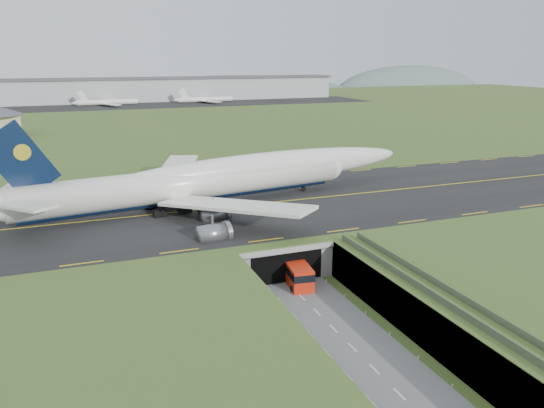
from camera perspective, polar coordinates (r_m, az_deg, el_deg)
name	(u,v)px	position (r m, az deg, el deg)	size (l,w,h in m)	color
ground	(308,304)	(78.16, 3.88, -10.73)	(900.00, 900.00, 0.00)	#405B24
airfield_deck	(308,285)	(76.89, 3.92, -8.72)	(800.00, 800.00, 6.00)	gray
trench_road	(332,328)	(72.17, 6.45, -13.07)	(12.00, 75.00, 0.20)	slate
taxiway	(238,206)	(104.87, -3.64, -0.23)	(800.00, 44.00, 0.18)	black
tunnel_portal	(267,246)	(91.04, -0.51, -4.51)	(17.00, 22.30, 6.00)	gray
guideway	(463,316)	(67.03, 19.86, -11.30)	(3.00, 53.00, 7.05)	#A8A8A3
jumbo_jet	(221,179)	(105.79, -5.55, 2.74)	(90.16, 58.29, 19.49)	white
shuttle_tram	(296,273)	(83.79, 2.65, -7.39)	(4.35, 9.06, 3.52)	red
cargo_terminal	(113,90)	(364.60, -16.68, 11.67)	(320.00, 67.00, 15.60)	#B2B2B2
distant_hills	(175,100)	(503.80, -10.39, 10.91)	(700.00, 91.00, 60.00)	slate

